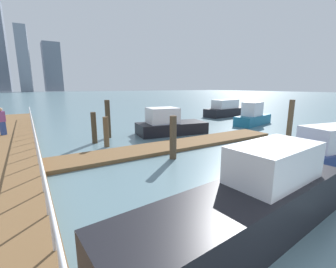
% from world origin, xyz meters
% --- Properties ---
extents(ground_plane, '(300.00, 300.00, 0.00)m').
position_xyz_m(ground_plane, '(0.00, 20.00, 0.00)').
color(ground_plane, slate).
extents(floating_dock, '(14.14, 2.00, 0.18)m').
position_xyz_m(floating_dock, '(3.57, 10.67, 0.09)').
color(floating_dock, brown).
rests_on(floating_dock, ground_plane).
extents(boardwalk_railing, '(0.06, 30.82, 1.08)m').
position_xyz_m(boardwalk_railing, '(-3.15, 10.10, 1.22)').
color(boardwalk_railing, white).
rests_on(boardwalk_railing, boardwalk).
extents(dock_piling_0, '(0.33, 0.33, 2.54)m').
position_xyz_m(dock_piling_0, '(11.02, 8.48, 1.27)').
color(dock_piling_0, brown).
rests_on(dock_piling_0, ground_plane).
extents(dock_piling_1, '(0.32, 0.32, 2.04)m').
position_xyz_m(dock_piling_1, '(2.33, 8.95, 1.02)').
color(dock_piling_1, brown).
rests_on(dock_piling_1, ground_plane).
extents(dock_piling_2, '(0.30, 0.30, 1.70)m').
position_xyz_m(dock_piling_2, '(0.31, 12.75, 0.85)').
color(dock_piling_2, brown).
rests_on(dock_piling_2, ground_plane).
extents(dock_piling_3, '(0.31, 0.31, 1.87)m').
position_xyz_m(dock_piling_3, '(-0.05, 13.95, 0.94)').
color(dock_piling_3, '#473826').
rests_on(dock_piling_3, ground_plane).
extents(dock_piling_4, '(0.33, 0.33, 2.50)m').
position_xyz_m(dock_piling_4, '(1.13, 14.99, 1.25)').
color(dock_piling_4, '#473826').
rests_on(dock_piling_4, ground_plane).
extents(moored_boat_0, '(7.59, 2.97, 1.88)m').
position_xyz_m(moored_boat_0, '(6.37, 4.21, 0.71)').
color(moored_boat_0, navy).
rests_on(moored_boat_0, ground_plane).
extents(moored_boat_1, '(6.67, 2.10, 2.04)m').
position_xyz_m(moored_boat_1, '(0.63, 3.25, 0.76)').
color(moored_boat_1, black).
rests_on(moored_boat_1, ground_plane).
extents(moored_boat_2, '(7.22, 2.60, 1.89)m').
position_xyz_m(moored_boat_2, '(16.56, 19.02, 0.71)').
color(moored_boat_2, black).
rests_on(moored_boat_2, ground_plane).
extents(moored_boat_3, '(4.57, 2.44, 2.01)m').
position_xyz_m(moored_boat_3, '(13.67, 13.40, 0.74)').
color(moored_boat_3, '#1E6B8C').
rests_on(moored_boat_3, ground_plane).
extents(moored_boat_5, '(5.18, 2.87, 1.90)m').
position_xyz_m(moored_boat_5, '(5.21, 13.94, 0.70)').
color(moored_boat_5, black).
rests_on(moored_boat_5, ground_plane).
extents(pedestrian_0, '(0.42, 0.38, 1.69)m').
position_xyz_m(pedestrian_0, '(-4.72, 17.45, 1.28)').
color(pedestrian_0, '#334C99').
rests_on(pedestrian_0, boardwalk).
extents(skyline_tower_3, '(6.98, 10.64, 39.38)m').
position_xyz_m(skyline_tower_3, '(-1.97, 172.02, 19.69)').
color(skyline_tower_3, gray).
rests_on(skyline_tower_3, ground_plane).
extents(skyline_tower_4, '(11.12, 12.89, 32.74)m').
position_xyz_m(skyline_tower_4, '(14.59, 183.19, 16.37)').
color(skyline_tower_4, slate).
rests_on(skyline_tower_4, ground_plane).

